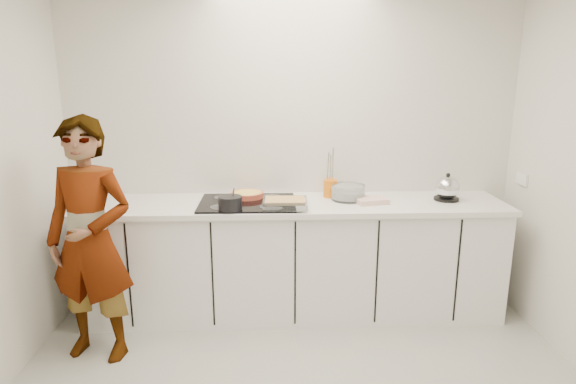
{
  "coord_description": "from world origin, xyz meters",
  "views": [
    {
      "loc": [
        -0.17,
        -2.26,
        1.87
      ],
      "look_at": [
        -0.05,
        1.05,
        1.05
      ],
      "focal_mm": 30.0,
      "sensor_mm": 36.0,
      "label": 1
    }
  ],
  "objects_px": {
    "utensil_crock": "(330,188)",
    "cook": "(90,241)",
    "hob": "(247,203)",
    "baking_dish": "(285,203)",
    "mixing_bowl": "(348,193)",
    "kettle": "(447,189)",
    "tart_dish": "(247,194)",
    "saucepan": "(230,203)"
  },
  "relations": [
    {
      "from": "utensil_crock",
      "to": "cook",
      "type": "bearing_deg",
      "value": -156.67
    },
    {
      "from": "hob",
      "to": "baking_dish",
      "type": "bearing_deg",
      "value": -29.92
    },
    {
      "from": "mixing_bowl",
      "to": "baking_dish",
      "type": "bearing_deg",
      "value": -153.69
    },
    {
      "from": "baking_dish",
      "to": "utensil_crock",
      "type": "height_order",
      "value": "utensil_crock"
    },
    {
      "from": "hob",
      "to": "kettle",
      "type": "bearing_deg",
      "value": 1.75
    },
    {
      "from": "tart_dish",
      "to": "baking_dish",
      "type": "xyz_separation_m",
      "value": [
        0.29,
        -0.3,
        0.01
      ]
    },
    {
      "from": "saucepan",
      "to": "baking_dish",
      "type": "height_order",
      "value": "saucepan"
    },
    {
      "from": "mixing_bowl",
      "to": "kettle",
      "type": "xyz_separation_m",
      "value": [
        0.76,
        -0.04,
        0.04
      ]
    },
    {
      "from": "hob",
      "to": "cook",
      "type": "relative_size",
      "value": 0.44
    },
    {
      "from": "mixing_bowl",
      "to": "cook",
      "type": "distance_m",
      "value": 1.88
    },
    {
      "from": "cook",
      "to": "saucepan",
      "type": "bearing_deg",
      "value": 32.09
    },
    {
      "from": "hob",
      "to": "mixing_bowl",
      "type": "relative_size",
      "value": 2.39
    },
    {
      "from": "saucepan",
      "to": "kettle",
      "type": "xyz_separation_m",
      "value": [
        1.66,
        0.25,
        0.03
      ]
    },
    {
      "from": "saucepan",
      "to": "mixing_bowl",
      "type": "xyz_separation_m",
      "value": [
        0.89,
        0.28,
        -0.01
      ]
    },
    {
      "from": "tart_dish",
      "to": "baking_dish",
      "type": "relative_size",
      "value": 0.94
    },
    {
      "from": "baking_dish",
      "to": "kettle",
      "type": "xyz_separation_m",
      "value": [
        1.26,
        0.21,
        0.04
      ]
    },
    {
      "from": "cook",
      "to": "kettle",
      "type": "bearing_deg",
      "value": 24.48
    },
    {
      "from": "hob",
      "to": "saucepan",
      "type": "relative_size",
      "value": 3.86
    },
    {
      "from": "baking_dish",
      "to": "mixing_bowl",
      "type": "xyz_separation_m",
      "value": [
        0.5,
        0.25,
        0.01
      ]
    },
    {
      "from": "baking_dish",
      "to": "kettle",
      "type": "height_order",
      "value": "kettle"
    },
    {
      "from": "hob",
      "to": "baking_dish",
      "type": "height_order",
      "value": "baking_dish"
    },
    {
      "from": "saucepan",
      "to": "utensil_crock",
      "type": "height_order",
      "value": "saucepan"
    },
    {
      "from": "tart_dish",
      "to": "cook",
      "type": "bearing_deg",
      "value": -146.07
    },
    {
      "from": "hob",
      "to": "baking_dish",
      "type": "xyz_separation_m",
      "value": [
        0.28,
        -0.16,
        0.04
      ]
    },
    {
      "from": "utensil_crock",
      "to": "cook",
      "type": "height_order",
      "value": "cook"
    },
    {
      "from": "tart_dish",
      "to": "kettle",
      "type": "relative_size",
      "value": 1.34
    },
    {
      "from": "hob",
      "to": "mixing_bowl",
      "type": "height_order",
      "value": "mixing_bowl"
    },
    {
      "from": "hob",
      "to": "tart_dish",
      "type": "relative_size",
      "value": 2.35
    },
    {
      "from": "baking_dish",
      "to": "kettle",
      "type": "distance_m",
      "value": 1.28
    },
    {
      "from": "tart_dish",
      "to": "mixing_bowl",
      "type": "relative_size",
      "value": 1.02
    },
    {
      "from": "baking_dish",
      "to": "kettle",
      "type": "relative_size",
      "value": 1.42
    },
    {
      "from": "baking_dish",
      "to": "mixing_bowl",
      "type": "distance_m",
      "value": 0.56
    },
    {
      "from": "saucepan",
      "to": "cook",
      "type": "xyz_separation_m",
      "value": [
        -0.88,
        -0.33,
        -0.16
      ]
    },
    {
      "from": "saucepan",
      "to": "baking_dish",
      "type": "distance_m",
      "value": 0.39
    },
    {
      "from": "hob",
      "to": "kettle",
      "type": "relative_size",
      "value": 3.14
    },
    {
      "from": "hob",
      "to": "saucepan",
      "type": "bearing_deg",
      "value": -119.52
    },
    {
      "from": "saucepan",
      "to": "mixing_bowl",
      "type": "relative_size",
      "value": 0.62
    },
    {
      "from": "kettle",
      "to": "cook",
      "type": "height_order",
      "value": "cook"
    },
    {
      "from": "tart_dish",
      "to": "mixing_bowl",
      "type": "xyz_separation_m",
      "value": [
        0.79,
        -0.05,
        0.02
      ]
    },
    {
      "from": "cook",
      "to": "utensil_crock",
      "type": "bearing_deg",
      "value": 35.08
    },
    {
      "from": "kettle",
      "to": "cook",
      "type": "xyz_separation_m",
      "value": [
        -2.54,
        -0.57,
        -0.19
      ]
    },
    {
      "from": "hob",
      "to": "utensil_crock",
      "type": "distance_m",
      "value": 0.68
    }
  ]
}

